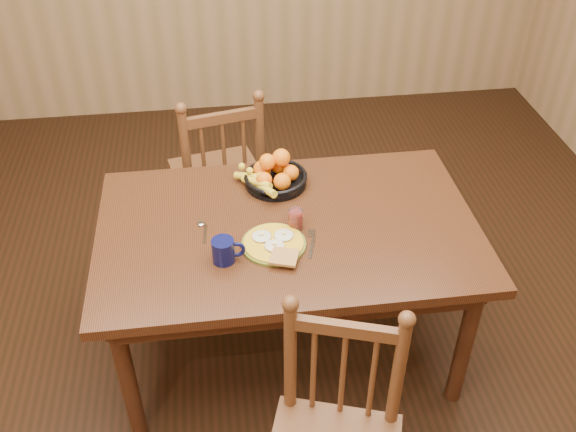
{
  "coord_description": "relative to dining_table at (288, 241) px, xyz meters",
  "views": [
    {
      "loc": [
        -0.28,
        -2.09,
        2.44
      ],
      "look_at": [
        0.0,
        0.0,
        0.8
      ],
      "focal_mm": 40.0,
      "sensor_mm": 36.0,
      "label": 1
    }
  ],
  "objects": [
    {
      "name": "fork",
      "position": [
        0.08,
        -0.12,
        0.09
      ],
      "size": [
        0.06,
        0.18,
        0.0
      ],
      "rotation": [
        0.0,
        0.0,
        -0.29
      ],
      "color": "silver",
      "rests_on": "dining_table"
    },
    {
      "name": "breakfast_plate",
      "position": [
        -0.07,
        -0.13,
        0.1
      ],
      "size": [
        0.26,
        0.3,
        0.04
      ],
      "color": "#59601E",
      "rests_on": "dining_table"
    },
    {
      "name": "juice_glass",
      "position": [
        0.03,
        -0.02,
        0.13
      ],
      "size": [
        0.06,
        0.06,
        0.09
      ],
      "color": "silver",
      "rests_on": "dining_table"
    },
    {
      "name": "chair_far",
      "position": [
        -0.27,
        0.78,
        -0.17
      ],
      "size": [
        0.54,
        0.52,
        1.01
      ],
      "rotation": [
        0.0,
        0.0,
        3.35
      ],
      "color": "#482815",
      "rests_on": "ground"
    },
    {
      "name": "room",
      "position": [
        0.0,
        0.0,
        0.68
      ],
      "size": [
        4.52,
        5.02,
        2.72
      ],
      "color": "black",
      "rests_on": "ground"
    },
    {
      "name": "dining_table",
      "position": [
        0.0,
        0.0,
        0.0
      ],
      "size": [
        1.6,
        1.0,
        0.75
      ],
      "color": "black",
      "rests_on": "ground"
    },
    {
      "name": "coffee_mug",
      "position": [
        -0.28,
        -0.19,
        0.14
      ],
      "size": [
        0.13,
        0.09,
        0.1
      ],
      "color": "#0A0C37",
      "rests_on": "dining_table"
    },
    {
      "name": "fruit_bowl",
      "position": [
        -0.02,
        0.31,
        0.14
      ],
      "size": [
        0.32,
        0.32,
        0.17
      ],
      "color": "black",
      "rests_on": "dining_table"
    },
    {
      "name": "spoon",
      "position": [
        -0.36,
        0.03,
        0.09
      ],
      "size": [
        0.04,
        0.16,
        0.01
      ],
      "rotation": [
        0.0,
        0.0,
        -0.09
      ],
      "color": "silver",
      "rests_on": "dining_table"
    }
  ]
}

